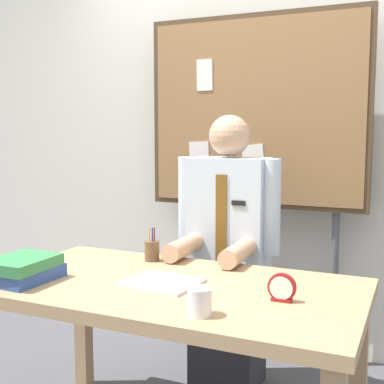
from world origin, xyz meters
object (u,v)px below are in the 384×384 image
(coffee_mug, at_px, (200,302))
(pen_holder, at_px, (152,250))
(open_notebook, at_px, (162,282))
(desk_clock, at_px, (282,289))
(bulletin_board, at_px, (255,117))
(book_stack, at_px, (24,269))
(desk, at_px, (172,306))
(person, at_px, (228,263))

(coffee_mug, distance_m, pen_holder, 0.76)
(open_notebook, relative_size, coffee_mug, 3.04)
(coffee_mug, bearing_deg, desk_clock, 49.91)
(bulletin_board, xyz_separation_m, coffee_mug, (0.25, -1.39, -0.65))
(bulletin_board, relative_size, book_stack, 6.94)
(bulletin_board, distance_m, pen_holder, 1.07)
(desk, relative_size, person, 1.05)
(desk, distance_m, pen_holder, 0.41)
(person, distance_m, pen_holder, 0.46)
(open_notebook, height_order, pen_holder, pen_holder)
(book_stack, bearing_deg, desk, 20.51)
(person, height_order, desk_clock, person)
(open_notebook, bearing_deg, book_stack, -160.20)
(open_notebook, xyz_separation_m, pen_holder, (-0.22, 0.31, 0.04))
(person, height_order, pen_holder, person)
(book_stack, height_order, pen_holder, pen_holder)
(desk_clock, height_order, pen_holder, pen_holder)
(desk, xyz_separation_m, pen_holder, (-0.25, 0.29, 0.14))
(open_notebook, relative_size, pen_holder, 1.78)
(desk_clock, bearing_deg, person, 123.50)
(book_stack, distance_m, pen_holder, 0.60)
(desk, height_order, coffee_mug, coffee_mug)
(book_stack, distance_m, desk_clock, 1.04)
(book_stack, relative_size, coffee_mug, 3.11)
(person, distance_m, coffee_mug, 0.99)
(open_notebook, distance_m, desk_clock, 0.49)
(desk_clock, relative_size, coffee_mug, 1.10)
(person, height_order, bulletin_board, bulletin_board)
(desk_clock, bearing_deg, coffee_mug, -130.09)
(desk, relative_size, bulletin_board, 0.75)
(desk, xyz_separation_m, bulletin_board, (-0.00, 1.11, 0.78))
(pen_holder, bearing_deg, book_stack, -122.25)
(desk, height_order, book_stack, book_stack)
(bulletin_board, relative_size, coffee_mug, 21.56)
(desk, height_order, bulletin_board, bulletin_board)
(open_notebook, bearing_deg, coffee_mug, -43.81)
(desk_clock, relative_size, pen_holder, 0.64)
(person, xyz_separation_m, desk_clock, (0.46, -0.69, 0.12))
(desk, distance_m, desk_clock, 0.48)
(bulletin_board, distance_m, open_notebook, 1.32)
(bulletin_board, xyz_separation_m, desk_clock, (0.46, -1.14, -0.65))
(book_stack, bearing_deg, person, 56.90)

